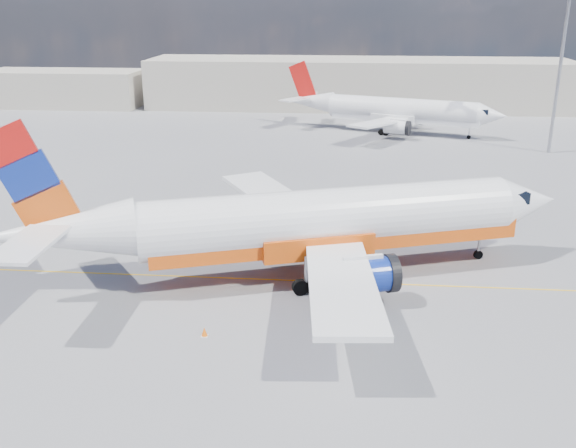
{
  "coord_description": "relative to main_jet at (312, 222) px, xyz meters",
  "views": [
    {
      "loc": [
        2.94,
        -35.35,
        17.47
      ],
      "look_at": [
        -0.56,
        4.2,
        3.5
      ],
      "focal_mm": 40.0,
      "sensor_mm": 36.0,
      "label": 1
    }
  ],
  "objects": [
    {
      "name": "ground",
      "position": [
        -1.01,
        -3.92,
        -3.77
      ],
      "size": [
        240.0,
        240.0,
        0.0
      ],
      "primitive_type": "plane",
      "color": "slate",
      "rests_on": "ground"
    },
    {
      "name": "taxi_line",
      "position": [
        -1.01,
        -0.92,
        -3.76
      ],
      "size": [
        70.0,
        0.15,
        0.01
      ],
      "primitive_type": "cube",
      "color": "yellow",
      "rests_on": "ground"
    },
    {
      "name": "terminal_main",
      "position": [
        3.99,
        71.08,
        0.23
      ],
      "size": [
        70.0,
        14.0,
        8.0
      ],
      "primitive_type": "cube",
      "color": "#B5AC9C",
      "rests_on": "ground"
    },
    {
      "name": "terminal_annex",
      "position": [
        -46.01,
        68.08,
        -0.77
      ],
      "size": [
        26.0,
        10.0,
        6.0
      ],
      "primitive_type": "cube",
      "color": "#B5AC9C",
      "rests_on": "ground"
    },
    {
      "name": "main_jet",
      "position": [
        0.0,
        0.0,
        0.0
      ],
      "size": [
        37.18,
        28.22,
        11.3
      ],
      "rotation": [
        0.0,
        0.0,
        0.33
      ],
      "color": "white",
      "rests_on": "ground"
    },
    {
      "name": "second_jet",
      "position": [
        8.76,
        49.2,
        -0.69
      ],
      "size": [
        30.43,
        23.11,
        9.24
      ],
      "rotation": [
        0.0,
        0.0,
        -0.32
      ],
      "color": "white",
      "rests_on": "ground"
    },
    {
      "name": "traffic_cone",
      "position": [
        -5.37,
        -8.69,
        -3.5
      ],
      "size": [
        0.39,
        0.39,
        0.55
      ],
      "color": "white",
      "rests_on": "ground"
    },
    {
      "name": "floodlight_mast",
      "position": [
        26.5,
        38.78,
        7.32
      ],
      "size": [
        1.35,
        1.35,
        18.5
      ],
      "color": "#9D9DA5",
      "rests_on": "ground"
    }
  ]
}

